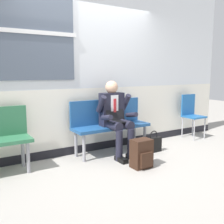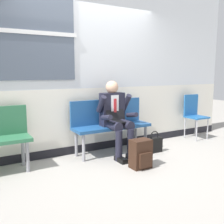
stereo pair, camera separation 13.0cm
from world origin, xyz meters
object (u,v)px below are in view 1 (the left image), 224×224
(person_seated, at_px, (116,116))
(handbag, at_px, (154,144))
(bench_with_person, at_px, (109,121))
(backpack, at_px, (142,154))
(folding_chair, at_px, (191,112))

(person_seated, height_order, handbag, person_seated)
(bench_with_person, height_order, backpack, bench_with_person)
(bench_with_person, relative_size, person_seated, 1.09)
(person_seated, height_order, backpack, person_seated)
(handbag, relative_size, folding_chair, 0.42)
(person_seated, distance_m, folding_chair, 2.01)
(bench_with_person, relative_size, folding_chair, 1.49)
(person_seated, distance_m, handbag, 0.85)
(bench_with_person, bearing_deg, person_seated, -90.00)
(person_seated, height_order, folding_chair, person_seated)
(bench_with_person, relative_size, handbag, 3.55)
(bench_with_person, relative_size, backpack, 3.23)
(person_seated, relative_size, backpack, 2.95)
(bench_with_person, xyz_separation_m, handbag, (0.64, -0.42, -0.40))
(bench_with_person, height_order, handbag, bench_with_person)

